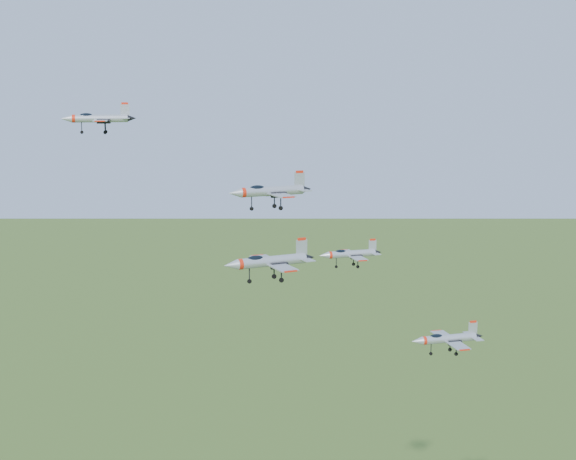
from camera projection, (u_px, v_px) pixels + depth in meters
name	position (u px, v px, depth m)	size (l,w,h in m)	color
jet_lead	(98.00, 118.00, 119.74)	(11.09, 9.27, 2.97)	#9FA5AB
jet_left_high	(270.00, 191.00, 115.82)	(13.08, 10.85, 3.49)	#9FA5AB
jet_right_high	(269.00, 261.00, 92.16)	(11.46, 9.53, 3.06)	#9FA5AB
jet_left_low	(350.00, 254.00, 127.04)	(10.54, 8.69, 2.82)	#9FA5AB
jet_right_low	(447.00, 339.00, 110.41)	(10.72, 8.87, 2.86)	#9FA5AB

